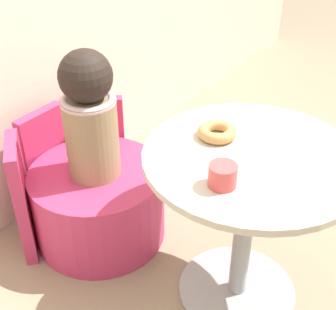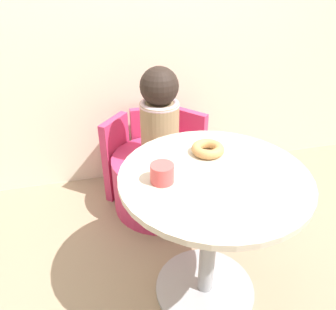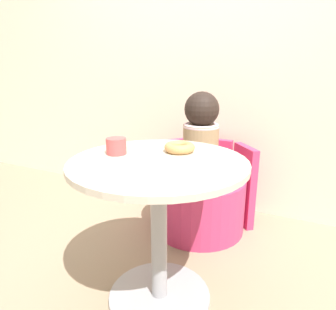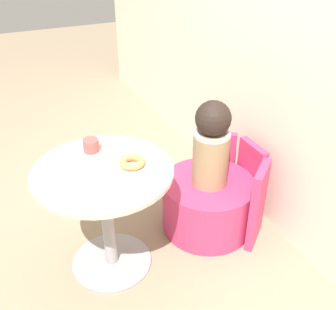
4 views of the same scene
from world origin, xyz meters
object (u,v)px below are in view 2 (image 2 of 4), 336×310
object	(u,v)px
round_table	(211,212)
cup	(162,173)
tub_chair	(161,182)
child_figure	(160,115)
donut	(208,149)

from	to	relation	value
round_table	cup	bearing A→B (deg)	179.88
cup	tub_chair	bearing A→B (deg)	77.80
child_figure	donut	bearing A→B (deg)	-80.90
round_table	cup	xyz separation A→B (m)	(-0.21, 0.00, 0.23)
child_figure	cup	bearing A→B (deg)	-102.20
tub_chair	child_figure	distance (m)	0.46
round_table	cup	size ratio (longest dim) A/B	8.44
tub_chair	donut	size ratio (longest dim) A/B	4.29
tub_chair	cup	distance (m)	0.89
tub_chair	cup	size ratio (longest dim) A/B	6.76
round_table	child_figure	bearing A→B (deg)	94.78
tub_chair	donut	xyz separation A→B (m)	(0.09, -0.54, 0.53)
round_table	tub_chair	distance (m)	0.76
child_figure	cup	xyz separation A→B (m)	(-0.15, -0.69, 0.08)
cup	donut	bearing A→B (deg)	33.23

